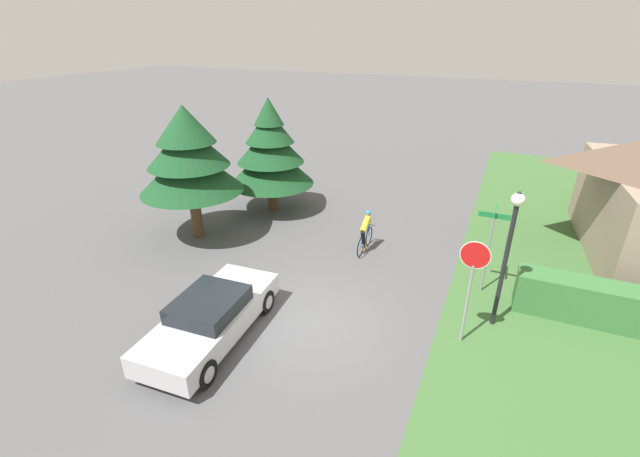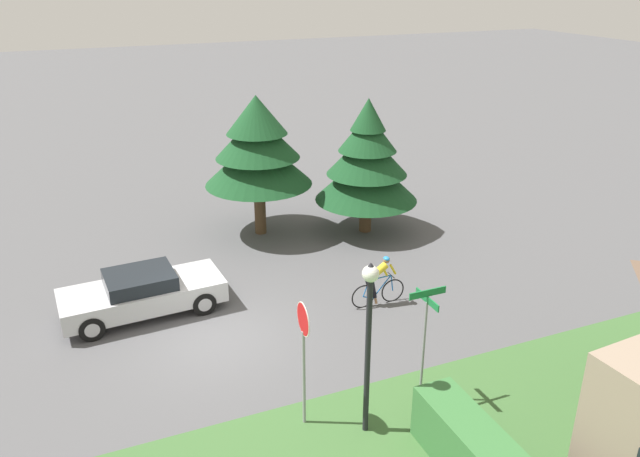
% 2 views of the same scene
% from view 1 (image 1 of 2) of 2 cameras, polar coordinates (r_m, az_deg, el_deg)
% --- Properties ---
extents(ground_plane, '(140.00, 140.00, 0.00)m').
position_cam_1_polar(ground_plane, '(12.45, -1.59, -12.45)').
color(ground_plane, '#515154').
extents(sedan_left_lane, '(2.05, 4.62, 1.30)m').
position_cam_1_polar(sedan_left_lane, '(11.92, -14.27, -11.40)').
color(sedan_left_lane, '#BCBCC1').
rests_on(sedan_left_lane, ground).
extents(cyclist, '(0.44, 1.72, 1.53)m').
position_cam_1_polar(cyclist, '(15.92, 6.05, -0.55)').
color(cyclist, black).
rests_on(cyclist, ground).
extents(stop_sign, '(0.74, 0.07, 2.98)m').
position_cam_1_polar(stop_sign, '(11.26, 19.63, -5.59)').
color(stop_sign, gray).
rests_on(stop_sign, ground).
extents(street_lamp, '(0.34, 0.34, 4.01)m').
position_cam_1_polar(street_lamp, '(12.01, 24.01, -1.10)').
color(street_lamp, black).
rests_on(street_lamp, ground).
extents(street_name_sign, '(0.90, 0.90, 2.85)m').
position_cam_1_polar(street_name_sign, '(13.81, 21.82, -0.87)').
color(street_name_sign, gray).
rests_on(street_name_sign, ground).
extents(conifer_tall_near, '(3.88, 3.88, 5.16)m').
position_cam_1_polar(conifer_tall_near, '(16.81, -17.14, 9.25)').
color(conifer_tall_near, '#4C3823').
rests_on(conifer_tall_near, ground).
extents(conifer_tall_far, '(3.77, 3.77, 5.02)m').
position_cam_1_polar(conifer_tall_far, '(19.11, -6.63, 10.15)').
color(conifer_tall_far, '#4C3823').
rests_on(conifer_tall_far, ground).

